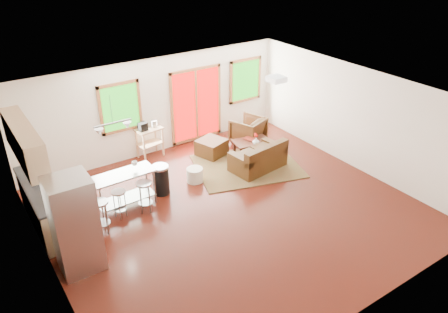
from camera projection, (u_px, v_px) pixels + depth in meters
floor at (232, 210)px, 9.59m from camera, size 7.50×7.00×0.02m
ceiling at (233, 98)px, 8.36m from camera, size 7.50×7.00×0.02m
back_wall at (156, 106)px, 11.54m from camera, size 7.50×0.02×2.60m
left_wall at (44, 219)px, 7.11m from camera, size 0.02×7.00×2.60m
right_wall at (356, 118)px, 10.83m from camera, size 0.02×7.00×2.60m
front_wall at (369, 251)px, 6.40m from camera, size 7.50×0.02×2.60m
window_left at (120, 108)px, 10.92m from camera, size 1.10×0.05×1.30m
french_doors at (196, 105)px, 12.19m from camera, size 1.60×0.05×2.10m
window_right at (245, 80)px, 12.85m from camera, size 1.10×0.05×1.30m
rug at (247, 166)px, 11.31m from camera, size 3.07×2.67×0.03m
loveseat at (259, 159)px, 11.07m from camera, size 1.48×0.95×0.74m
coffee_table at (251, 143)px, 11.80m from camera, size 1.07×0.76×0.39m
armchair at (248, 129)px, 12.37m from camera, size 1.04×1.01×0.85m
ottoman at (212, 148)px, 11.78m from camera, size 0.84×0.84×0.45m
pouf at (195, 175)px, 10.58m from camera, size 0.51×0.51×0.35m
vase at (256, 141)px, 11.49m from camera, size 0.19×0.20×0.32m
book at (247, 136)px, 11.69m from camera, size 0.22×0.10×0.30m
cabinets at (39, 187)px, 8.67m from camera, size 0.64×2.24×2.30m
refrigerator at (75, 225)px, 7.60m from camera, size 0.77×0.73×1.84m
island at (124, 184)px, 9.41m from camera, size 1.36×0.57×0.86m
cup at (134, 163)px, 9.38m from camera, size 0.14×0.12×0.12m
bar_stool_a at (100, 210)px, 8.64m from camera, size 0.45×0.45×0.74m
bar_stool_b at (119, 198)px, 9.15m from camera, size 0.38×0.38×0.64m
bar_stool_c at (144, 190)px, 9.31m from camera, size 0.45×0.45×0.72m
trash_can at (161, 179)px, 10.03m from camera, size 0.50×0.50×0.72m
kitchen_cart at (148, 133)px, 11.47m from camera, size 0.73×0.53×1.04m
ceiling_flush at (276, 79)px, 9.63m from camera, size 0.35×0.35×0.12m
pendant_light at (113, 128)px, 8.85m from camera, size 0.80×0.18×0.79m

